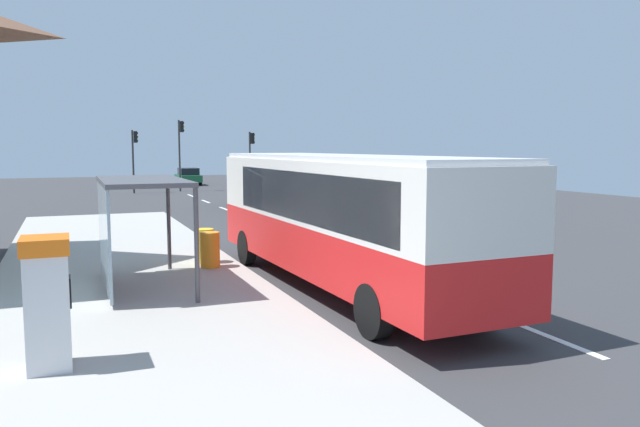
{
  "coord_description": "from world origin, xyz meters",
  "views": [
    {
      "loc": [
        -7.65,
        -14.26,
        3.41
      ],
      "look_at": [
        -1.0,
        2.05,
        1.5
      ],
      "focal_mm": 34.74,
      "sensor_mm": 36.0,
      "label": 1
    }
  ],
  "objects_px": {
    "bus": "(340,213)",
    "sedan_near": "(188,176)",
    "white_van": "(260,184)",
    "traffic_light_median": "(181,144)",
    "recycling_bin_yellow": "(205,246)",
    "traffic_light_far_side": "(134,151)",
    "bus_shelter": "(128,205)",
    "ticket_machine": "(48,302)",
    "traffic_light_near_side": "(251,151)",
    "recycling_bin_orange": "(210,250)"
  },
  "relations": [
    {
      "from": "traffic_light_near_side",
      "to": "traffic_light_median",
      "type": "height_order",
      "value": "traffic_light_median"
    },
    {
      "from": "traffic_light_near_side",
      "to": "bus_shelter",
      "type": "bearing_deg",
      "value": -110.53
    },
    {
      "from": "sedan_near",
      "to": "recycling_bin_yellow",
      "type": "height_order",
      "value": "sedan_near"
    },
    {
      "from": "bus",
      "to": "bus_shelter",
      "type": "height_order",
      "value": "bus"
    },
    {
      "from": "white_van",
      "to": "traffic_light_near_side",
      "type": "xyz_separation_m",
      "value": [
        3.31,
        13.32,
        1.7
      ]
    },
    {
      "from": "ticket_machine",
      "to": "bus_shelter",
      "type": "bearing_deg",
      "value": 72.14
    },
    {
      "from": "traffic_light_near_side",
      "to": "traffic_light_far_side",
      "type": "height_order",
      "value": "traffic_light_far_side"
    },
    {
      "from": "traffic_light_median",
      "to": "bus_shelter",
      "type": "relative_size",
      "value": 1.36
    },
    {
      "from": "ticket_machine",
      "to": "traffic_light_far_side",
      "type": "height_order",
      "value": "traffic_light_far_side"
    },
    {
      "from": "white_van",
      "to": "ticket_machine",
      "type": "bearing_deg",
      "value": -113.53
    },
    {
      "from": "traffic_light_near_side",
      "to": "traffic_light_far_side",
      "type": "xyz_separation_m",
      "value": [
        -8.6,
        0.8,
        0.04
      ]
    },
    {
      "from": "ticket_machine",
      "to": "traffic_light_median",
      "type": "xyz_separation_m",
      "value": [
        8.39,
        38.34,
        2.41
      ]
    },
    {
      "from": "recycling_bin_orange",
      "to": "traffic_light_near_side",
      "type": "xyz_separation_m",
      "value": [
        9.71,
        30.05,
        2.39
      ]
    },
    {
      "from": "sedan_near",
      "to": "recycling_bin_yellow",
      "type": "distance_m",
      "value": 39.18
    },
    {
      "from": "bus",
      "to": "traffic_light_far_side",
      "type": "distance_m",
      "value": 33.86
    },
    {
      "from": "white_van",
      "to": "traffic_light_near_side",
      "type": "relative_size",
      "value": 1.15
    },
    {
      "from": "sedan_near",
      "to": "traffic_light_far_side",
      "type": "xyz_separation_m",
      "value": [
        -5.39,
        -8.49,
        2.29
      ]
    },
    {
      "from": "white_van",
      "to": "recycling_bin_yellow",
      "type": "distance_m",
      "value": 17.27
    },
    {
      "from": "ticket_machine",
      "to": "traffic_light_near_side",
      "type": "distance_m",
      "value": 39.19
    },
    {
      "from": "bus_shelter",
      "to": "bus",
      "type": "bearing_deg",
      "value": -14.19
    },
    {
      "from": "ticket_machine",
      "to": "traffic_light_far_side",
      "type": "xyz_separation_m",
      "value": [
        4.9,
        37.54,
        1.91
      ]
    },
    {
      "from": "bus",
      "to": "traffic_light_near_side",
      "type": "bearing_deg",
      "value": 77.67
    },
    {
      "from": "recycling_bin_yellow",
      "to": "traffic_light_far_side",
      "type": "bearing_deg",
      "value": 87.9
    },
    {
      "from": "sedan_near",
      "to": "ticket_machine",
      "type": "distance_m",
      "value": 47.17
    },
    {
      "from": "recycling_bin_yellow",
      "to": "recycling_bin_orange",
      "type": "bearing_deg",
      "value": -90.0
    },
    {
      "from": "bus_shelter",
      "to": "traffic_light_far_side",
      "type": "bearing_deg",
      "value": 84.19
    },
    {
      "from": "recycling_bin_yellow",
      "to": "bus_shelter",
      "type": "height_order",
      "value": "bus_shelter"
    },
    {
      "from": "white_van",
      "to": "ticket_machine",
      "type": "relative_size",
      "value": 2.7
    },
    {
      "from": "recycling_bin_yellow",
      "to": "traffic_light_near_side",
      "type": "xyz_separation_m",
      "value": [
        9.71,
        29.35,
        2.39
      ]
    },
    {
      "from": "bus",
      "to": "sedan_near",
      "type": "relative_size",
      "value": 2.5
    },
    {
      "from": "ticket_machine",
      "to": "bus_shelter",
      "type": "xyz_separation_m",
      "value": [
        1.59,
        4.92,
        0.93
      ]
    },
    {
      "from": "sedan_near",
      "to": "bus_shelter",
      "type": "relative_size",
      "value": 1.11
    },
    {
      "from": "sedan_near",
      "to": "recycling_bin_yellow",
      "type": "relative_size",
      "value": 4.67
    },
    {
      "from": "recycling_bin_orange",
      "to": "sedan_near",
      "type": "bearing_deg",
      "value": 80.62
    },
    {
      "from": "traffic_light_median",
      "to": "bus",
      "type": "bearing_deg",
      "value": -93.48
    },
    {
      "from": "bus",
      "to": "bus_shelter",
      "type": "xyz_separation_m",
      "value": [
        -4.7,
        1.19,
        0.25
      ]
    },
    {
      "from": "recycling_bin_orange",
      "to": "recycling_bin_yellow",
      "type": "height_order",
      "value": "same"
    },
    {
      "from": "traffic_light_near_side",
      "to": "traffic_light_far_side",
      "type": "relative_size",
      "value": 0.98
    },
    {
      "from": "white_van",
      "to": "traffic_light_far_side",
      "type": "relative_size",
      "value": 1.13
    },
    {
      "from": "traffic_light_median",
      "to": "traffic_light_near_side",
      "type": "bearing_deg",
      "value": -17.38
    },
    {
      "from": "traffic_light_median",
      "to": "sedan_near",
      "type": "bearing_deg",
      "value": 76.1
    },
    {
      "from": "traffic_light_far_side",
      "to": "recycling_bin_yellow",
      "type": "bearing_deg",
      "value": -92.1
    },
    {
      "from": "bus",
      "to": "traffic_light_near_side",
      "type": "relative_size",
      "value": 2.44
    },
    {
      "from": "recycling_bin_orange",
      "to": "recycling_bin_yellow",
      "type": "bearing_deg",
      "value": 90.0
    },
    {
      "from": "bus",
      "to": "ticket_machine",
      "type": "height_order",
      "value": "bus"
    },
    {
      "from": "recycling_bin_orange",
      "to": "traffic_light_far_side",
      "type": "xyz_separation_m",
      "value": [
        1.1,
        30.85,
        2.43
      ]
    },
    {
      "from": "traffic_light_near_side",
      "to": "recycling_bin_yellow",
      "type": "bearing_deg",
      "value": -108.3
    },
    {
      "from": "white_van",
      "to": "traffic_light_near_side",
      "type": "distance_m",
      "value": 13.83
    },
    {
      "from": "bus",
      "to": "white_van",
      "type": "relative_size",
      "value": 2.12
    },
    {
      "from": "sedan_near",
      "to": "bus_shelter",
      "type": "distance_m",
      "value": 42.04
    }
  ]
}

